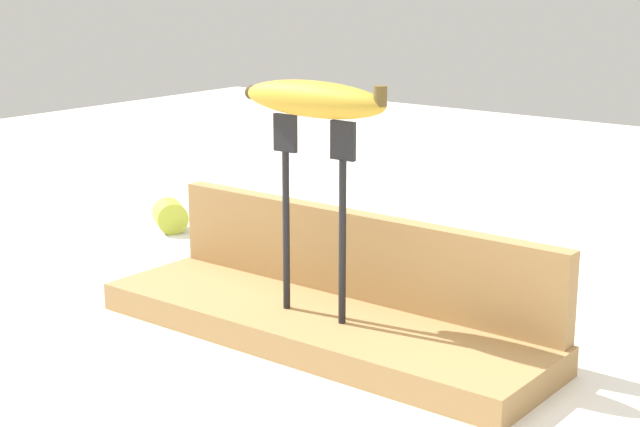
% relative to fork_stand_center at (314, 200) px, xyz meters
% --- Properties ---
extents(ground_plane, '(3.00, 3.00, 0.00)m').
position_rel_fork_stand_center_xyz_m(ground_plane, '(-0.00, 0.01, -0.14)').
color(ground_plane, silver).
extents(wooden_board, '(0.47, 0.14, 0.03)m').
position_rel_fork_stand_center_xyz_m(wooden_board, '(-0.00, 0.01, -0.13)').
color(wooden_board, '#A87F4C').
rests_on(wooden_board, ground).
extents(board_backstop, '(0.47, 0.02, 0.09)m').
position_rel_fork_stand_center_xyz_m(board_backstop, '(-0.00, 0.07, -0.07)').
color(board_backstop, '#A87F4C').
rests_on(board_backstop, wooden_board).
extents(fork_stand_center, '(0.09, 0.01, 0.19)m').
position_rel_fork_stand_center_xyz_m(fork_stand_center, '(0.00, 0.00, 0.00)').
color(fork_stand_center, black).
rests_on(fork_stand_center, wooden_board).
extents(banana_raised_center, '(0.17, 0.04, 0.04)m').
position_rel_fork_stand_center_xyz_m(banana_raised_center, '(-0.00, 0.00, 0.10)').
color(banana_raised_center, gold).
rests_on(banana_raised_center, fork_stand_center).
extents(fork_fallen_near, '(0.08, 0.17, 0.01)m').
position_rel_fork_stand_center_xyz_m(fork_fallen_near, '(-0.08, 0.13, -0.14)').
color(fork_fallen_near, black).
rests_on(fork_fallen_near, ground).
extents(banana_chunk_near, '(0.06, 0.06, 0.04)m').
position_rel_fork_stand_center_xyz_m(banana_chunk_near, '(-0.42, 0.21, -0.12)').
color(banana_chunk_near, '#B2C138').
rests_on(banana_chunk_near, ground).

